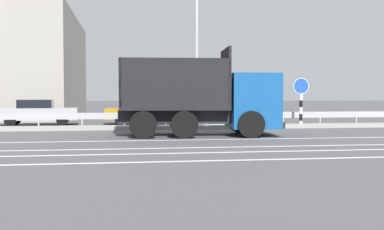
% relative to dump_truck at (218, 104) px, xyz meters
% --- Properties ---
extents(ground_plane, '(320.00, 320.00, 0.00)m').
position_rel_dump_truck_xyz_m(ground_plane, '(-0.68, 1.12, -1.29)').
color(ground_plane, '#4C4C4F').
extents(lane_strip_0, '(52.45, 0.16, 0.01)m').
position_rel_dump_truck_xyz_m(lane_strip_0, '(-0.82, -1.74, -1.29)').
color(lane_strip_0, silver).
rests_on(lane_strip_0, ground_plane).
extents(lane_strip_1, '(52.45, 0.16, 0.01)m').
position_rel_dump_truck_xyz_m(lane_strip_1, '(-0.82, -4.23, -1.29)').
color(lane_strip_1, silver).
rests_on(lane_strip_1, ground_plane).
extents(lane_strip_2, '(52.45, 0.16, 0.01)m').
position_rel_dump_truck_xyz_m(lane_strip_2, '(-0.82, -5.50, -1.29)').
color(lane_strip_2, silver).
rests_on(lane_strip_2, ground_plane).
extents(lane_strip_3, '(52.45, 0.16, 0.01)m').
position_rel_dump_truck_xyz_m(lane_strip_3, '(-0.82, -7.08, -1.29)').
color(lane_strip_3, silver).
rests_on(lane_strip_3, ground_plane).
extents(median_island, '(28.85, 1.10, 0.18)m').
position_rel_dump_truck_xyz_m(median_island, '(-0.68, 3.99, -1.20)').
color(median_island, gray).
rests_on(median_island, ground_plane).
extents(median_guardrail, '(52.45, 0.09, 0.78)m').
position_rel_dump_truck_xyz_m(median_guardrail, '(-0.68, 4.86, -0.72)').
color(median_guardrail, '#9EA0A5').
rests_on(median_guardrail, ground_plane).
extents(dump_truck, '(6.55, 3.12, 3.51)m').
position_rel_dump_truck_xyz_m(dump_truck, '(0.00, 0.00, 0.00)').
color(dump_truck, '#144C8C').
rests_on(dump_truck, ground_plane).
extents(median_road_sign, '(0.83, 0.16, 2.54)m').
position_rel_dump_truck_xyz_m(median_road_sign, '(5.14, 3.99, 0.09)').
color(median_road_sign, white).
rests_on(median_road_sign, ground_plane).
extents(street_lamp_1, '(0.71, 2.25, 9.75)m').
position_rel_dump_truck_xyz_m(street_lamp_1, '(-0.24, 3.91, 4.08)').
color(street_lamp_1, '#ADADB2').
rests_on(street_lamp_1, ground_plane).
extents(parked_car_2, '(4.37, 2.10, 1.41)m').
position_rel_dump_truck_xyz_m(parked_car_2, '(-8.55, 7.91, -0.57)').
color(parked_car_2, '#A3A3A8').
rests_on(parked_car_2, ground_plane).
extents(parked_car_3, '(4.48, 2.00, 1.44)m').
position_rel_dump_truck_xyz_m(parked_car_3, '(-2.61, 7.91, -0.56)').
color(parked_car_3, '#B27A14').
rests_on(parked_car_3, ground_plane).
extents(background_building_0, '(11.57, 15.61, 7.70)m').
position_rel_dump_truck_xyz_m(background_building_0, '(-13.25, 18.29, 2.56)').
color(background_building_0, gray).
rests_on(background_building_0, ground_plane).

